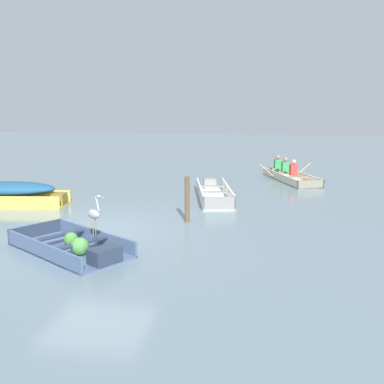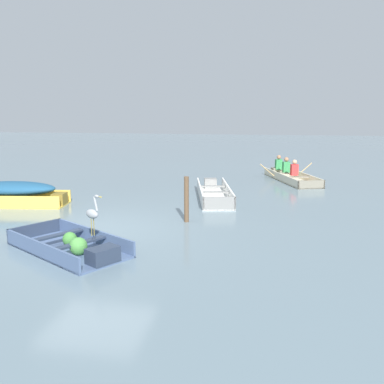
{
  "view_description": "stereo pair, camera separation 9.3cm",
  "coord_description": "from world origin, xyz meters",
  "px_view_note": "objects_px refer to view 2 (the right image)",
  "views": [
    {
      "loc": [
        3.93,
        -9.28,
        2.82
      ],
      "look_at": [
        1.78,
        3.3,
        0.35
      ],
      "focal_mm": 40.0,
      "sensor_mm": 36.0,
      "label": 1
    },
    {
      "loc": [
        4.02,
        -9.26,
        2.82
      ],
      "look_at": [
        1.78,
        3.3,
        0.35
      ],
      "focal_mm": 40.0,
      "sensor_mm": 36.0,
      "label": 2
    }
  ],
  "objects_px": {
    "dinghy_slate_blue_foreground": "(72,246)",
    "mooring_post": "(186,199)",
    "skiff_yellow_mid_moored": "(13,191)",
    "rowboat_cream_with_crew": "(290,175)",
    "heron_on_dinghy": "(93,213)",
    "skiff_white_near_moored": "(214,193)"
  },
  "relations": [
    {
      "from": "dinghy_slate_blue_foreground",
      "to": "mooring_post",
      "type": "bearing_deg",
      "value": 56.57
    },
    {
      "from": "skiff_yellow_mid_moored",
      "to": "rowboat_cream_with_crew",
      "type": "bearing_deg",
      "value": 36.7
    },
    {
      "from": "dinghy_slate_blue_foreground",
      "to": "skiff_yellow_mid_moored",
      "type": "bearing_deg",
      "value": 134.34
    },
    {
      "from": "heron_on_dinghy",
      "to": "skiff_white_near_moored",
      "type": "bearing_deg",
      "value": 74.9
    },
    {
      "from": "heron_on_dinghy",
      "to": "skiff_yellow_mid_moored",
      "type": "bearing_deg",
      "value": 137.43
    },
    {
      "from": "skiff_white_near_moored",
      "to": "heron_on_dinghy",
      "type": "bearing_deg",
      "value": -105.1
    },
    {
      "from": "skiff_white_near_moored",
      "to": "rowboat_cream_with_crew",
      "type": "distance_m",
      "value": 4.8
    },
    {
      "from": "mooring_post",
      "to": "rowboat_cream_with_crew",
      "type": "bearing_deg",
      "value": 68.21
    },
    {
      "from": "mooring_post",
      "to": "skiff_white_near_moored",
      "type": "bearing_deg",
      "value": 84.69
    },
    {
      "from": "rowboat_cream_with_crew",
      "to": "mooring_post",
      "type": "height_order",
      "value": "mooring_post"
    },
    {
      "from": "skiff_white_near_moored",
      "to": "heron_on_dinghy",
      "type": "distance_m",
      "value": 6.23
    },
    {
      "from": "mooring_post",
      "to": "heron_on_dinghy",
      "type": "bearing_deg",
      "value": -115.18
    },
    {
      "from": "dinghy_slate_blue_foreground",
      "to": "heron_on_dinghy",
      "type": "distance_m",
      "value": 0.88
    },
    {
      "from": "skiff_white_near_moored",
      "to": "rowboat_cream_with_crew",
      "type": "height_order",
      "value": "rowboat_cream_with_crew"
    },
    {
      "from": "heron_on_dinghy",
      "to": "dinghy_slate_blue_foreground",
      "type": "bearing_deg",
      "value": 172.24
    },
    {
      "from": "skiff_white_near_moored",
      "to": "skiff_yellow_mid_moored",
      "type": "bearing_deg",
      "value": -159.29
    },
    {
      "from": "dinghy_slate_blue_foreground",
      "to": "skiff_yellow_mid_moored",
      "type": "xyz_separation_m",
      "value": [
        -3.65,
        3.73,
        0.29
      ]
    },
    {
      "from": "skiff_yellow_mid_moored",
      "to": "mooring_post",
      "type": "distance_m",
      "value": 5.55
    },
    {
      "from": "rowboat_cream_with_crew",
      "to": "heron_on_dinghy",
      "type": "distance_m",
      "value": 10.88
    },
    {
      "from": "dinghy_slate_blue_foreground",
      "to": "rowboat_cream_with_crew",
      "type": "bearing_deg",
      "value": 64.77
    },
    {
      "from": "dinghy_slate_blue_foreground",
      "to": "skiff_white_near_moored",
      "type": "relative_size",
      "value": 0.82
    },
    {
      "from": "rowboat_cream_with_crew",
      "to": "heron_on_dinghy",
      "type": "height_order",
      "value": "heron_on_dinghy"
    }
  ]
}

